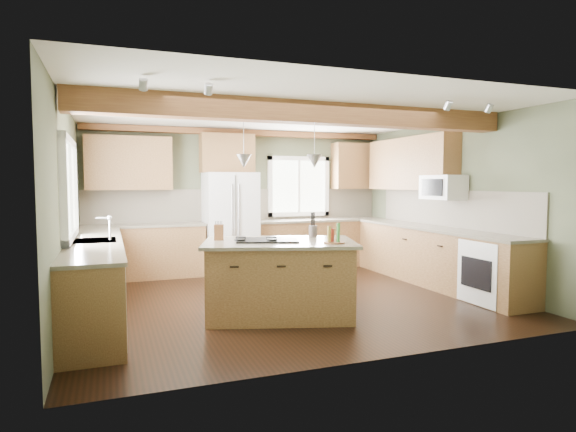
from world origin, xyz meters
name	(u,v)px	position (x,y,z in m)	size (l,w,h in m)	color
floor	(287,298)	(0.00, 0.00, 0.00)	(5.60, 5.60, 0.00)	black
ceiling	(287,111)	(0.00, 0.00, 2.60)	(5.60, 5.60, 0.00)	silver
wall_back	(241,200)	(0.00, 2.50, 1.30)	(5.60, 5.60, 0.00)	#444C35
wall_left	(66,210)	(-2.80, 0.00, 1.30)	(5.00, 5.00, 0.00)	#444C35
wall_right	(452,203)	(2.80, 0.00, 1.30)	(5.00, 5.00, 0.00)	#444C35
ceiling_beam	(310,113)	(0.00, -0.80, 2.47)	(5.55, 0.26, 0.26)	#562D18
soffit_trim	(242,133)	(0.00, 2.40, 2.54)	(5.55, 0.20, 0.10)	#562D18
backsplash_back	(241,205)	(0.00, 2.48, 1.21)	(5.58, 0.03, 0.58)	brown
backsplash_right	(449,208)	(2.78, 0.05, 1.21)	(0.03, 3.70, 0.58)	brown
base_cab_back_left	(144,252)	(-1.79, 2.20, 0.44)	(2.02, 0.60, 0.88)	brown
counter_back_left	(143,225)	(-1.79, 2.20, 0.90)	(2.06, 0.64, 0.04)	#51493B
base_cab_back_right	(320,244)	(1.49, 2.20, 0.44)	(2.62, 0.60, 0.88)	brown
counter_back_right	(320,220)	(1.49, 2.20, 0.90)	(2.66, 0.64, 0.04)	#51493B
base_cab_left	(96,279)	(-2.50, 0.05, 0.44)	(0.60, 3.70, 0.88)	brown
counter_left	(94,242)	(-2.50, 0.05, 0.90)	(0.64, 3.74, 0.04)	#51493B
base_cab_right	(433,257)	(2.50, 0.05, 0.44)	(0.60, 3.70, 0.88)	brown
counter_right	(434,228)	(2.50, 0.05, 0.90)	(0.64, 3.74, 0.04)	#51493B
upper_cab_back_left	(129,163)	(-1.99, 2.33, 1.95)	(1.40, 0.35, 0.90)	brown
upper_cab_over_fridge	(227,153)	(-0.30, 2.33, 2.15)	(0.96, 0.35, 0.70)	brown
upper_cab_right	(410,164)	(2.62, 0.90, 1.95)	(0.35, 2.20, 0.90)	brown
upper_cab_back_corner	(355,166)	(2.30, 2.33, 1.95)	(0.90, 0.35, 0.90)	brown
window_left	(68,189)	(-2.78, 0.05, 1.55)	(0.04, 1.60, 1.05)	white
window_back	(298,186)	(1.15, 2.48, 1.55)	(1.10, 0.04, 1.00)	white
sink	(94,241)	(-2.50, 0.05, 0.91)	(0.50, 0.65, 0.03)	#262628
faucet	(110,229)	(-2.32, 0.05, 1.05)	(0.02, 0.02, 0.28)	#B2B2B7
dishwasher	(93,305)	(-2.49, -1.25, 0.43)	(0.60, 0.60, 0.84)	white
oven	(494,272)	(2.49, -1.25, 0.43)	(0.60, 0.72, 0.84)	white
microwave	(443,187)	(2.58, -0.05, 1.55)	(0.40, 0.70, 0.38)	white
pendant_left	(244,161)	(-0.80, -0.68, 1.88)	(0.18, 0.18, 0.16)	#B2B2B7
pendant_right	(314,161)	(0.00, -0.92, 1.88)	(0.18, 0.18, 0.16)	#B2B2B7
refrigerator	(230,223)	(-0.30, 2.12, 0.90)	(0.90, 0.74, 1.80)	white
island	(279,280)	(-0.40, -0.80, 0.44)	(1.69, 1.03, 0.88)	brown
island_top	(279,243)	(-0.40, -0.80, 0.90)	(1.80, 1.15, 0.04)	#51493B
cooktop	(268,240)	(-0.53, -0.76, 0.93)	(0.73, 0.49, 0.02)	black
knife_block	(219,232)	(-1.07, -0.47, 1.02)	(0.11, 0.09, 0.19)	brown
utensil_crock	(313,231)	(0.15, -0.55, 0.99)	(0.11, 0.11, 0.15)	#3A312E
bottle_tray	(334,234)	(0.12, -1.23, 1.03)	(0.24, 0.24, 0.22)	brown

